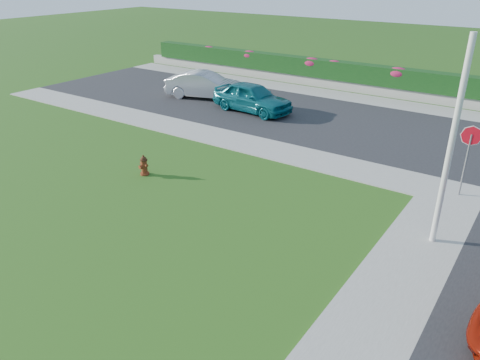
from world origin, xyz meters
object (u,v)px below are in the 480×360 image
Objects in this scene: utility_pole at (451,147)px; stop_sign at (470,145)px; sedan_silver at (205,85)px; fire_hydrant at (144,165)px; sedan_teal at (252,97)px.

utility_pole reaches higher than stop_sign.
sedan_silver is 15.85m from stop_sign.
sedan_silver is 17.41m from utility_pole.
sedan_silver reaches higher than fire_hydrant.
sedan_silver is 0.80× the size of utility_pole.
utility_pole is 2.30× the size of stop_sign.
utility_pole is 3.64m from stop_sign.
sedan_teal is 0.98× the size of sedan_silver.
utility_pole is at bearing -118.97° from sedan_teal.
utility_pole is (14.99, -8.61, 2.05)m from sedan_silver.
utility_pole is (11.20, -7.80, 2.04)m from sedan_teal.
utility_pole is at bearing -137.52° from sedan_silver.
utility_pole reaches higher than fire_hydrant.
sedan_silver is at bearing 126.41° from fire_hydrant.
utility_pole is at bearing -78.28° from stop_sign.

